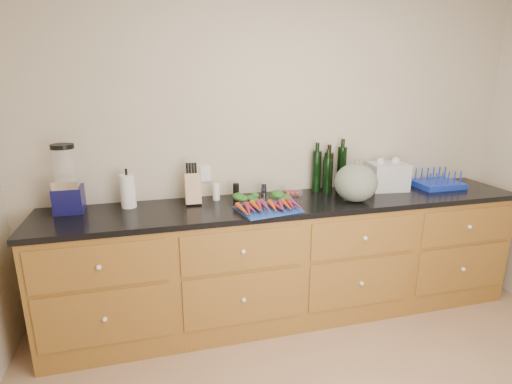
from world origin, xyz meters
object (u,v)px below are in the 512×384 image
object	(u,v)px
carrots	(266,204)
paper_towel	(128,191)
tomato_box	(292,191)
cutting_board	(268,209)
blender_appliance	(67,183)
squash	(356,183)
dish_rack	(437,182)
knife_block	(193,189)

from	to	relation	value
carrots	paper_towel	distance (m)	0.98
tomato_box	cutting_board	bearing A→B (deg)	-131.86
cutting_board	blender_appliance	size ratio (longest dim) A/B	0.87
squash	cutting_board	bearing A→B (deg)	-176.45
paper_towel	dish_rack	bearing A→B (deg)	-1.83
carrots	blender_appliance	size ratio (longest dim) A/B	0.89
blender_appliance	dish_rack	xyz separation A→B (m)	(2.90, -0.08, -0.17)
knife_block	carrots	bearing A→B (deg)	-28.14
paper_towel	dish_rack	size ratio (longest dim) A/B	0.64
tomato_box	dish_rack	distance (m)	1.28
paper_towel	blender_appliance	bearing A→B (deg)	-179.62
blender_appliance	tomato_box	world-z (taller)	blender_appliance
squash	knife_block	bearing A→B (deg)	167.69
blender_appliance	tomato_box	distance (m)	1.63
tomato_box	dish_rack	xyz separation A→B (m)	(1.27, -0.09, 0.01)
tomato_box	dish_rack	size ratio (longest dim) A/B	0.37
carrots	paper_towel	xyz separation A→B (m)	(-0.94, 0.28, 0.08)
cutting_board	squash	world-z (taller)	squash
blender_appliance	tomato_box	size ratio (longest dim) A/B	3.40
cutting_board	carrots	bearing A→B (deg)	90.00
dish_rack	squash	bearing A→B (deg)	-167.35
paper_towel	knife_block	size ratio (longest dim) A/B	1.06
blender_appliance	knife_block	bearing A→B (deg)	-1.19
paper_towel	dish_rack	world-z (taller)	paper_towel
tomato_box	dish_rack	bearing A→B (deg)	-4.04
paper_towel	knife_block	world-z (taller)	paper_towel
knife_block	dish_rack	size ratio (longest dim) A/B	0.60
paper_towel	cutting_board	bearing A→B (deg)	-18.84
carrots	dish_rack	size ratio (longest dim) A/B	1.12
carrots	dish_rack	distance (m)	1.58
knife_block	paper_towel	bearing A→B (deg)	177.47
blender_appliance	paper_towel	bearing A→B (deg)	0.38
blender_appliance	cutting_board	bearing A→B (deg)	-13.46
cutting_board	dish_rack	xyz separation A→B (m)	(1.57, 0.24, 0.03)
paper_towel	knife_block	xyz separation A→B (m)	(0.45, -0.02, -0.01)
tomato_box	blender_appliance	bearing A→B (deg)	-179.56
squash	dish_rack	world-z (taller)	squash
squash	dish_rack	xyz separation A→B (m)	(0.88, 0.20, -0.11)
paper_towel	tomato_box	distance (m)	1.24
blender_appliance	paper_towel	distance (m)	0.40
squash	blender_appliance	distance (m)	2.04
dish_rack	carrots	bearing A→B (deg)	-172.74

